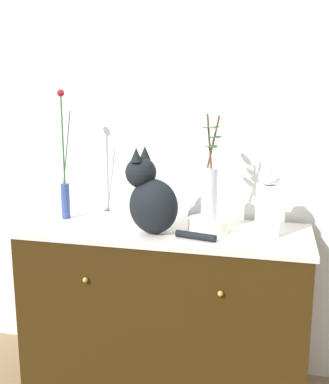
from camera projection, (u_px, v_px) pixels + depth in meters
The scene contains 7 objects.
wall_back at pixel (179, 130), 2.40m from camera, with size 4.40×0.08×2.60m, color silver.
sideboard at pixel (164, 311), 2.27m from camera, with size 1.38×0.52×0.85m.
cat_sitting at pixel (151, 198), 2.09m from camera, with size 0.44×0.23×0.40m.
vase_slim_green at pixel (65, 185), 2.34m from camera, with size 0.07×0.04×0.66m.
bowl_porcelain at pixel (209, 225), 2.14m from camera, with size 0.19×0.19×0.06m, color white.
vase_glass_clear at pixel (210, 189), 2.10m from camera, with size 0.10×0.19×0.48m.
jar_lidded_porcelain at pixel (268, 204), 2.08m from camera, with size 0.11×0.11×0.31m.
Camera 1 is at (0.50, -2.04, 1.47)m, focal length 42.65 mm.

